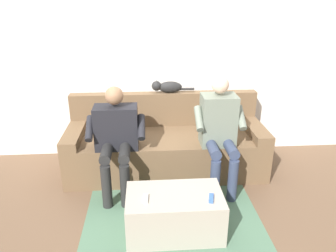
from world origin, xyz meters
TOP-DOWN VIEW (x-y plane):
  - ground_plane at (0.00, 0.60)m, footprint 8.00×8.00m
  - back_wall at (0.00, -0.64)m, footprint 5.20×0.06m
  - couch at (0.00, -0.11)m, footprint 2.26×0.81m
  - coffee_table at (0.00, 1.03)m, footprint 0.82×0.48m
  - person_left_seated at (-0.53, 0.27)m, footprint 0.51×0.59m
  - person_right_seated at (0.53, 0.29)m, footprint 0.60×0.58m
  - cat_on_backrest at (-0.04, -0.41)m, footprint 0.51×0.12m
  - remote_white at (0.25, 1.09)m, footprint 0.04×0.12m
  - remote_blue at (-0.30, 1.12)m, footprint 0.06×0.12m
  - floor_rug at (0.00, 0.89)m, footprint 1.64×1.55m

SIDE VIEW (x-z plane):
  - ground_plane at x=0.00m, z-range 0.00..0.00m
  - floor_rug at x=0.00m, z-range 0.00..0.01m
  - coffee_table at x=0.00m, z-range 0.00..0.38m
  - couch at x=0.00m, z-range -0.14..0.72m
  - remote_white at x=0.25m, z-range 0.38..0.41m
  - remote_blue at x=-0.30m, z-range 0.38..0.41m
  - person_right_seated at x=0.53m, z-range 0.08..1.20m
  - person_left_seated at x=-0.53m, z-range 0.08..1.28m
  - cat_on_backrest at x=-0.04m, z-range 0.86..1.01m
  - back_wall at x=0.00m, z-range 0.00..2.69m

